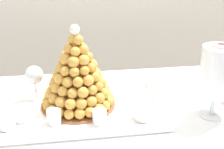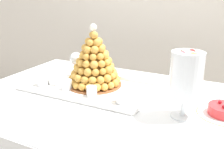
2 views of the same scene
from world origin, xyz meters
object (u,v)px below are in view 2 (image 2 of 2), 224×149
creme_brulee_ramekin (57,79)px  fruit_tart_plate (224,112)px  dessert_cup_left (42,81)px  croquembouche (94,62)px  macaron_goblet (186,76)px  wine_glass (76,60)px  dessert_cup_centre (92,92)px  dessert_cup_mid_left (67,85)px  dessert_cup_mid_right (123,98)px  serving_tray (89,87)px

creme_brulee_ramekin → fruit_tart_plate: bearing=-0.1°
dessert_cup_left → croquembouche: bearing=26.6°
macaron_goblet → wine_glass: (-0.63, 0.21, -0.06)m
croquembouche → wine_glass: bearing=154.8°
croquembouche → dessert_cup_centre: size_ratio=6.39×
dessert_cup_mid_left → dessert_cup_mid_right: 0.30m
dessert_cup_mid_left → dessert_cup_mid_right: bearing=-2.8°
serving_tray → dessert_cup_mid_right: 0.25m
dessert_cup_left → dessert_cup_mid_right: 0.46m
dessert_cup_mid_left → fruit_tart_plate: size_ratio=0.23×
croquembouche → creme_brulee_ramekin: croquembouche is taller
dessert_cup_mid_right → wine_glass: 0.44m
fruit_tart_plate → wine_glass: bearing=170.5°
dessert_cup_mid_right → dessert_cup_left: bearing=178.5°
dessert_cup_mid_left → macaron_goblet: 0.57m
dessert_cup_mid_right → fruit_tart_plate: fruit_tart_plate is taller
serving_tray → dessert_cup_left: size_ratio=11.28×
dessert_cup_mid_right → creme_brulee_ramekin: size_ratio=0.60×
dessert_cup_left → dessert_cup_mid_left: size_ratio=1.13×
fruit_tart_plate → wine_glass: 0.79m
wine_glass → dessert_cup_left: bearing=-111.9°
serving_tray → dessert_cup_left: dessert_cup_left is taller
dessert_cup_left → fruit_tart_plate: size_ratio=0.26×
dessert_cup_mid_left → dessert_cup_centre: bearing=-7.4°
serving_tray → dessert_cup_mid_right: (0.23, -0.09, 0.02)m
dessert_cup_centre → fruit_tart_plate: same height
serving_tray → fruit_tart_plate: size_ratio=2.98×
croquembouche → serving_tray: bearing=-105.1°
dessert_cup_centre → fruit_tart_plate: (0.55, 0.08, -0.01)m
serving_tray → wine_glass: bearing=142.1°
dessert_cup_mid_left → macaron_goblet: size_ratio=0.18×
wine_glass → macaron_goblet: bearing=-18.3°
croquembouche → dessert_cup_centre: croquembouche is taller
dessert_cup_centre → croquembouche: bearing=115.6°
dessert_cup_centre → creme_brulee_ramekin: (-0.26, 0.08, -0.01)m
dessert_cup_left → wine_glass: wine_glass is taller
serving_tray → dessert_cup_mid_left: (-0.07, -0.08, 0.03)m
croquembouche → macaron_goblet: size_ratio=1.14×
dessert_cup_centre → wine_glass: wine_glass is taller
fruit_tart_plate → wine_glass: (-0.78, 0.13, 0.09)m
dessert_cup_left → dessert_cup_mid_right: size_ratio=0.91×
croquembouche → creme_brulee_ramekin: bearing=-164.8°
serving_tray → macaron_goblet: (0.48, -0.09, 0.16)m
croquembouche → dessert_cup_mid_right: 0.27m
serving_tray → dessert_cup_centre: 0.12m
dessert_cup_mid_left → macaron_goblet: (0.56, -0.02, 0.14)m
croquembouche → fruit_tart_plate: size_ratio=1.46×
creme_brulee_ramekin → wine_glass: (0.03, 0.13, 0.08)m
dessert_cup_centre → dessert_cup_mid_right: dessert_cup_centre is taller
macaron_goblet → dessert_cup_mid_right: bearing=179.7°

